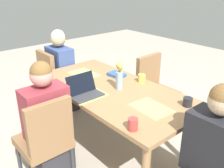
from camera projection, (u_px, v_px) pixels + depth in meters
ground_plane at (112, 145)px, 2.99m from camera, size 10.00×10.00×0.00m
dining_table at (112, 95)px, 2.73m from camera, size 1.88×0.93×0.74m
chair_head_left_left_near at (222, 167)px, 1.94m from camera, size 0.44×0.44×0.90m
person_head_left_left_near at (210, 165)px, 1.92m from camera, size 0.40×0.36×1.19m
chair_head_right_left_mid at (55, 78)px, 3.62m from camera, size 0.44×0.44×0.90m
person_head_right_left_mid at (61, 76)px, 3.61m from camera, size 0.40×0.36×1.19m
chair_far_left_far at (46, 137)px, 2.29m from camera, size 0.44×0.44×0.90m
person_far_left_far at (48, 129)px, 2.37m from camera, size 0.36×0.40×1.19m
chair_near_right_near at (154, 86)px, 3.36m from camera, size 0.44×0.44×0.90m
flower_vase at (119, 74)px, 2.61m from camera, size 0.09×0.08×0.30m
placemat_head_left_left_near at (151, 108)px, 2.29m from camera, size 0.37×0.28×0.00m
placemat_head_right_left_mid at (84, 74)px, 3.09m from camera, size 0.36×0.26×0.00m
placemat_far_left_far at (87, 96)px, 2.53m from camera, size 0.26×0.36×0.00m
laptop_far_left_far at (84, 92)px, 2.52m from camera, size 0.22×0.32×0.21m
coffee_mug_near_left at (133, 124)px, 1.96m from camera, size 0.08×0.08×0.10m
coffee_mug_near_right at (142, 78)px, 2.84m from camera, size 0.08×0.08×0.09m
coffee_mug_centre_left at (188, 102)px, 2.32m from camera, size 0.09×0.09×0.08m
book_red_cover at (117, 75)px, 3.02m from camera, size 0.21×0.15×0.04m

